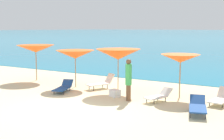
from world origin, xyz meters
TOP-DOWN VIEW (x-y plane):
  - ground_plane at (0.00, 10.00)m, footprint 50.00×100.00m
  - umbrella_0 at (-6.37, 4.30)m, footprint 2.35×2.35m
  - umbrella_1 at (-2.88, 3.86)m, footprint 2.24×2.24m
  - umbrella_2 at (-0.20, 3.99)m, footprint 2.29×2.29m
  - umbrella_3 at (2.94, 4.41)m, footprint 1.88×1.88m
  - lounge_chair_0 at (2.44, 3.14)m, footprint 0.94×1.49m
  - lounge_chair_1 at (4.53, 2.10)m, footprint 1.13×1.83m
  - lounge_chair_2 at (-2.59, 2.50)m, footprint 1.11×1.76m
  - lounge_chair_4 at (4.91, 4.11)m, footprint 0.78×1.53m
  - lounge_chair_5 at (-1.41, 4.24)m, footprint 1.07×1.66m
  - beachgoer_0 at (1.23, 2.55)m, footprint 0.29×0.29m
  - cooler_box at (0.25, 2.95)m, footprint 0.60×0.52m

SIDE VIEW (x-z plane):
  - ground_plane at x=0.00m, z-range -0.30..0.00m
  - cooler_box at x=0.25m, z-range 0.00..0.34m
  - lounge_chair_2 at x=-2.59m, z-range -0.03..0.50m
  - lounge_chair_0 at x=2.44m, z-range -0.01..0.55m
  - lounge_chair_4 at x=4.91m, z-range -0.07..0.62m
  - lounge_chair_1 at x=4.53m, z-range 0.01..0.59m
  - lounge_chair_5 at x=-1.41m, z-range -0.05..0.72m
  - beachgoer_0 at x=1.23m, z-range 0.09..1.98m
  - umbrella_1 at x=-2.88m, z-range 0.79..2.84m
  - umbrella_3 at x=2.94m, z-range 0.83..2.88m
  - umbrella_2 at x=-0.20m, z-range 0.83..3.04m
  - umbrella_0 at x=-6.37m, z-range 0.88..3.09m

